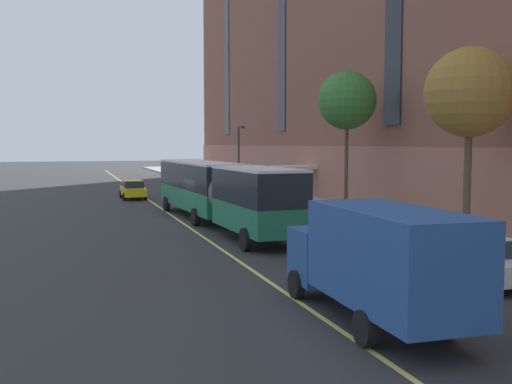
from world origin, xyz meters
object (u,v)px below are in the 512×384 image
object	(u,v)px
parked_car_white_6	(190,178)
street_tree_mid_block	(347,101)
parked_car_white_1	(473,258)
parked_car_darkgray_4	(286,206)
street_lamp	(239,152)
city_bus	(217,189)
fire_hydrant	(267,198)
parked_car_black_2	(202,182)
taxi_cab	(133,190)
street_tree_near_corner	(470,93)
parked_car_black_3	(240,193)
box_truck	(377,258)
parked_car_black_0	(356,225)

from	to	relation	value
parked_car_white_6	street_tree_mid_block	bearing A→B (deg)	-82.33
parked_car_white_1	parked_car_white_6	size ratio (longest dim) A/B	1.02
parked_car_darkgray_4	street_lamp	distance (m)	17.29
city_bus	fire_hydrant	world-z (taller)	city_bus
city_bus	parked_car_black_2	world-z (taller)	city_bus
parked_car_black_2	street_tree_mid_block	size ratio (longest dim) A/B	0.53
parked_car_black_2	taxi_cab	world-z (taller)	same
parked_car_darkgray_4	street_tree_near_corner	distance (m)	13.71
street_tree_near_corner	parked_car_black_3	bearing A→B (deg)	100.56
box_truck	street_lamp	xyz separation A→B (m)	(7.19, 37.67, 2.17)
parked_car_black_2	street_tree_near_corner	bearing A→B (deg)	-83.06
parked_car_black_0	parked_car_white_1	xyz separation A→B (m)	(-0.01, -8.44, -0.00)
box_truck	street_tree_mid_block	distance (m)	24.03
parked_car_darkgray_4	parked_car_black_0	bearing A→B (deg)	-89.26
parked_car_black_2	street_lamp	xyz separation A→B (m)	(1.90, -6.79, 3.12)
parked_car_black_3	street_tree_mid_block	size ratio (longest dim) A/B	0.48
parked_car_white_1	parked_car_black_3	size ratio (longest dim) A/B	1.10
street_tree_near_corner	street_lamp	size ratio (longest dim) A/B	1.44
box_truck	street_tree_mid_block	xyz separation A→B (m)	(9.58, 21.32, 5.57)
street_lamp	parked_car_black_3	bearing A→B (deg)	-105.83
parked_car_black_0	parked_car_white_6	distance (m)	39.87
parked_car_white_1	parked_car_black_2	world-z (taller)	same
city_bus	parked_car_black_2	bearing A→B (deg)	79.47
parked_car_white_6	box_truck	size ratio (longest dim) A/B	0.64
parked_car_white_1	taxi_cab	size ratio (longest dim) A/B	1.06
parked_car_black_3	parked_car_darkgray_4	size ratio (longest dim) A/B	0.90
box_truck	parked_car_black_0	bearing A→B (deg)	65.26
street_tree_near_corner	city_bus	bearing A→B (deg)	131.41
street_tree_near_corner	box_truck	bearing A→B (deg)	-136.08
parked_car_black_2	parked_car_black_0	bearing A→B (deg)	-89.81
street_tree_near_corner	fire_hydrant	xyz separation A→B (m)	(-2.49, 20.46, -6.31)
parked_car_black_0	street_tree_near_corner	world-z (taller)	street_tree_near_corner
city_bus	street_tree_mid_block	xyz separation A→B (m)	(8.95, 1.95, 5.26)
street_lamp	fire_hydrant	xyz separation A→B (m)	(-0.10, -7.98, -3.41)
parked_car_white_1	parked_car_black_2	xyz separation A→B (m)	(-0.10, 41.18, 0.00)
parked_car_black_0	street_tree_near_corner	xyz separation A→B (m)	(4.18, -2.50, 6.02)
parked_car_white_1	box_truck	distance (m)	6.38
parked_car_black_2	parked_car_black_3	bearing A→B (deg)	-89.39
parked_car_white_6	street_tree_near_corner	xyz separation A→B (m)	(4.08, -42.37, 6.02)
parked_car_black_2	parked_car_black_3	distance (m)	12.99
parked_car_black_3	parked_car_black_0	bearing A→B (deg)	-90.08
parked_car_black_0	taxi_cab	distance (m)	26.55
parked_car_black_0	parked_car_darkgray_4	bearing A→B (deg)	90.74
parked_car_black_3	parked_car_white_1	bearing A→B (deg)	-90.08
city_bus	parked_car_black_3	size ratio (longest dim) A/B	4.55
street_tree_mid_block	street_lamp	distance (m)	16.86
city_bus	parked_car_darkgray_4	size ratio (longest dim) A/B	4.11
parked_car_white_6	street_tree_mid_block	distance (m)	31.23
street_tree_mid_block	parked_car_darkgray_4	bearing A→B (deg)	-172.66
parked_car_black_2	street_lamp	world-z (taller)	street_lamp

